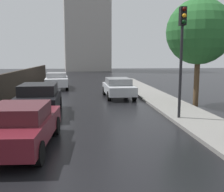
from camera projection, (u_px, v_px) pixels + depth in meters
car_white_mid_road at (57, 80)px, 22.73m from camera, size 2.17×4.23×1.39m
car_maroon_far_ahead at (20, 125)px, 7.88m from camera, size 2.06×4.18×1.37m
car_silver_behind_camera at (118, 87)px, 17.84m from camera, size 1.94×4.09×1.32m
car_black_far_lane at (39, 98)px, 12.59m from camera, size 1.99×4.07×1.48m
traffic_light at (182, 43)px, 10.95m from camera, size 0.26×0.39×4.66m
street_tree_near at (199, 32)px, 14.26m from camera, size 3.54×3.54×5.88m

